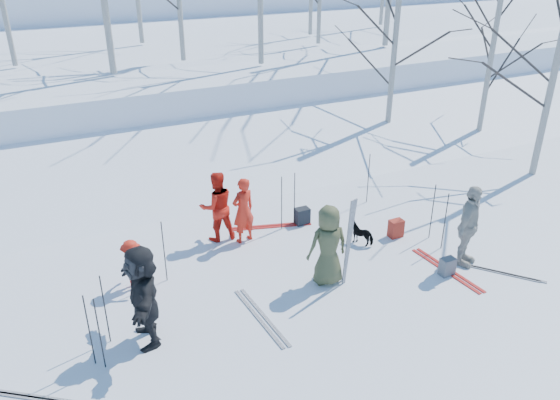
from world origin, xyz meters
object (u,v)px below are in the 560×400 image
skier_red_north (243,210)px  skier_cream_east (469,226)px  skier_redor_behind (217,206)px  skier_red_seated (132,264)px  skier_olive_center (328,245)px  skier_grey_west (143,295)px  backpack_red (396,228)px  backpack_dark (302,216)px  backpack_grey (447,267)px  dog (362,233)px

skier_red_north → skier_cream_east: skier_cream_east is taller
skier_redor_behind → skier_red_seated: size_ratio=1.57×
skier_redor_behind → skier_olive_center: bearing=119.9°
skier_cream_east → skier_grey_west: 6.60m
backpack_red → backpack_dark: backpack_red is taller
skier_olive_center → backpack_dark: size_ratio=4.18×
skier_red_seated → backpack_grey: skier_red_seated is taller
skier_cream_east → dog: size_ratio=3.06×
skier_redor_behind → skier_grey_west: 3.58m
skier_olive_center → skier_redor_behind: (-1.35, 2.58, -0.01)m
skier_olive_center → backpack_red: 2.58m
skier_olive_center → backpack_red: size_ratio=3.98×
dog → skier_cream_east: bearing=97.0°
skier_redor_behind → skier_grey_west: (-2.29, -2.74, 0.10)m
skier_red_north → skier_red_seated: 2.76m
skier_red_north → skier_grey_west: bearing=27.9°
skier_redor_behind → skier_red_north: bearing=147.3°
skier_olive_center → skier_grey_west: skier_grey_west is taller
skier_red_seated → dog: (5.00, -0.53, -0.27)m
skier_olive_center → dog: size_ratio=2.86×
skier_red_north → dog: (2.35, -1.26, -0.53)m
skier_red_north → skier_redor_behind: bearing=-47.7°
skier_cream_east → backpack_red: skier_cream_east is taller
skier_olive_center → skier_grey_west: bearing=8.6°
skier_olive_center → backpack_grey: 2.57m
skier_cream_east → skier_grey_west: (-6.58, 0.53, 0.02)m
skier_red_seated → skier_cream_east: bearing=-108.9°
skier_cream_east → skier_grey_west: bearing=146.1°
skier_red_north → skier_redor_behind: (-0.49, 0.34, 0.05)m
skier_grey_west → backpack_grey: size_ratio=4.83×
backpack_red → backpack_grey: (-0.02, -1.74, -0.02)m
skier_red_seated → dog: bearing=-96.2°
skier_cream_east → backpack_red: (-0.58, 1.56, -0.68)m
skier_olive_center → skier_red_north: (-0.86, 2.23, -0.06)m
backpack_grey → skier_red_seated: bearing=157.9°
skier_redor_behind → backpack_grey: skier_redor_behind is taller
skier_red_seated → skier_red_north: bearing=-74.6°
skier_olive_center → skier_red_seated: (-3.50, 1.50, -0.31)m
skier_cream_east → backpack_dark: 3.85m
skier_red_seated → skier_grey_west: skier_grey_west is taller
skier_cream_east → backpack_red: bearing=81.2°
skier_cream_east → skier_olive_center: bearing=137.4°
skier_olive_center → backpack_red: bearing=-153.6°
backpack_dark → skier_olive_center: bearing=-106.7°
skier_cream_east → backpack_dark: size_ratio=4.47×
skier_red_seated → backpack_red: (5.86, -0.63, -0.31)m
skier_olive_center → backpack_grey: skier_olive_center is taller
skier_olive_center → skier_red_north: bearing=-62.9°
skier_red_north → skier_redor_behind: skier_redor_behind is taller
backpack_red → skier_redor_behind: bearing=155.3°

